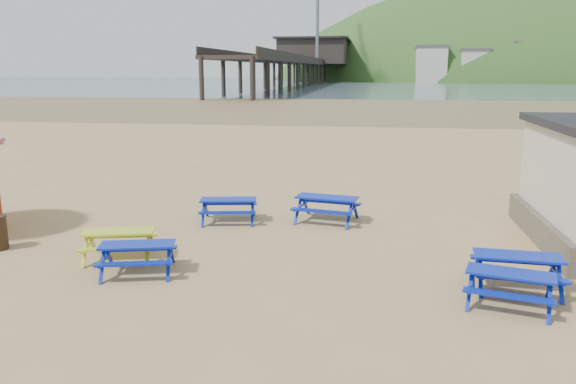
# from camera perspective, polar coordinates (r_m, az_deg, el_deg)

# --- Properties ---
(ground) EXTENTS (400.00, 400.00, 0.00)m
(ground) POSITION_cam_1_polar(r_m,az_deg,el_deg) (14.63, -2.08, -5.04)
(ground) COLOR tan
(ground) RESTS_ON ground
(wet_sand) EXTENTS (400.00, 400.00, 0.00)m
(wet_sand) POSITION_cam_1_polar(r_m,az_deg,el_deg) (68.90, 6.44, 8.68)
(wet_sand) COLOR olive
(wet_sand) RESTS_ON ground
(sea) EXTENTS (400.00, 400.00, 0.00)m
(sea) POSITION_cam_1_polar(r_m,az_deg,el_deg) (183.78, 7.87, 10.92)
(sea) COLOR #455662
(sea) RESTS_ON ground
(picnic_table_blue_a) EXTENTS (1.82, 1.57, 0.68)m
(picnic_table_blue_a) POSITION_cam_1_polar(r_m,az_deg,el_deg) (16.51, -6.05, -1.84)
(picnic_table_blue_a) COLOR #0032A6
(picnic_table_blue_a) RESTS_ON ground
(picnic_table_blue_b) EXTENTS (2.01, 1.74, 0.74)m
(picnic_table_blue_b) POSITION_cam_1_polar(r_m,az_deg,el_deg) (16.47, 3.95, -1.73)
(picnic_table_blue_b) COLOR #0032A6
(picnic_table_blue_b) RESTS_ON ground
(picnic_table_blue_d) EXTENTS (1.86, 1.64, 0.67)m
(picnic_table_blue_d) POSITION_cam_1_polar(r_m,az_deg,el_deg) (12.77, -15.00, -6.52)
(picnic_table_blue_d) COLOR #0032A6
(picnic_table_blue_d) RESTS_ON ground
(picnic_table_blue_e) EXTENTS (1.85, 1.63, 0.66)m
(picnic_table_blue_e) POSITION_cam_1_polar(r_m,az_deg,el_deg) (11.50, 21.57, -9.13)
(picnic_table_blue_e) COLOR #0032A6
(picnic_table_blue_e) RESTS_ON ground
(picnic_table_blue_f) EXTENTS (1.80, 1.49, 0.72)m
(picnic_table_blue_f) POSITION_cam_1_polar(r_m,az_deg,el_deg) (12.39, 22.22, -7.51)
(picnic_table_blue_f) COLOR #0032A6
(picnic_table_blue_f) RESTS_ON ground
(picnic_table_yellow) EXTENTS (1.90, 1.67, 0.69)m
(picnic_table_yellow) POSITION_cam_1_polar(r_m,az_deg,el_deg) (13.82, -16.77, -5.14)
(picnic_table_yellow) COLOR #9DC922
(picnic_table_yellow) RESTS_ON ground
(pier) EXTENTS (24.00, 220.00, 39.29)m
(pier) POSITION_cam_1_polar(r_m,az_deg,el_deg) (193.05, 2.48, 12.71)
(pier) COLOR black
(pier) RESTS_ON ground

